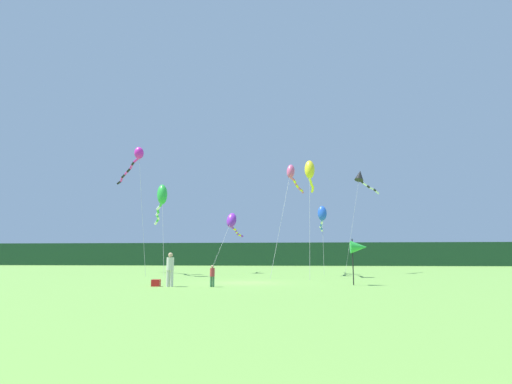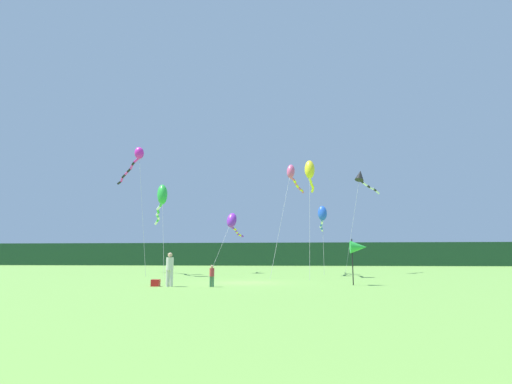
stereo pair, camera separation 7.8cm
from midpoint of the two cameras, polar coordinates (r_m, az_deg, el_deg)
ground_plane at (r=25.33m, az=-1.23°, el=-12.41°), size 120.00×120.00×0.00m
distant_treeline at (r=70.17m, az=3.10°, el=-8.57°), size 108.00×2.36×3.79m
person_adult at (r=22.46m, az=-11.72°, el=-10.18°), size 0.39×0.39×1.76m
person_child at (r=21.93m, az=-6.01°, el=-11.28°), size 0.25×0.25×1.12m
cooler_box at (r=22.85m, az=-13.60°, el=-12.11°), size 0.43×0.32×0.36m
banner_flag_pole at (r=23.69m, az=14.04°, el=-7.43°), size 0.90×0.70×2.52m
kite_yellow at (r=32.36m, az=7.52°, el=2.83°), size 0.86×6.60×9.03m
kite_green at (r=34.54m, az=-12.83°, el=-0.77°), size 3.66×8.06×7.45m
kite_rainbow at (r=34.88m, az=5.07°, el=2.40°), size 2.66×7.88×9.27m
kite_purple at (r=39.31m, az=-3.25°, el=-4.08°), size 1.85×7.84×5.82m
kite_magenta at (r=39.47m, az=-16.21°, el=4.43°), size 6.40×8.15×11.35m
kite_blue at (r=37.63m, az=9.19°, el=-3.22°), size 0.84×5.18×6.08m
kite_black at (r=40.69m, az=14.43°, el=1.94°), size 4.34×5.53×9.79m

